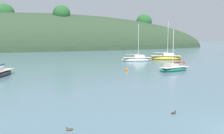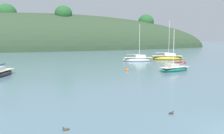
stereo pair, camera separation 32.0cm
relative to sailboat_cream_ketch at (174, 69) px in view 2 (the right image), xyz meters
The scene contains 8 objects.
far_shoreline_hill 72.33m from the sailboat_cream_ketch, 98.10° to the left, with size 150.00×36.00×31.29m.
sailboat_cream_ketch is the anchor object (origin of this frame).
sailboat_teal_outer 15.38m from the sailboat_cream_ketch, 83.25° to the left, with size 6.52×3.51×7.74m.
sailboat_red_portside 18.67m from the sailboat_cream_ketch, 59.99° to the left, with size 7.32×4.85×8.61m.
mooring_buoy_channel 6.79m from the sailboat_cream_ketch, 156.16° to the left, with size 0.44×0.44×0.54m.
mooring_buoy_inner 12.01m from the sailboat_cream_ketch, 45.93° to the left, with size 0.44×0.44×0.54m.
duck_lone_right 20.80m from the sailboat_cream_ketch, 124.97° to the right, with size 0.43×0.21×0.24m.
duck_lone_left 25.65m from the sailboat_cream_ketch, 137.05° to the right, with size 0.42×0.18×0.24m.
Camera 2 is at (-10.76, -8.69, 4.91)m, focal length 39.88 mm.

